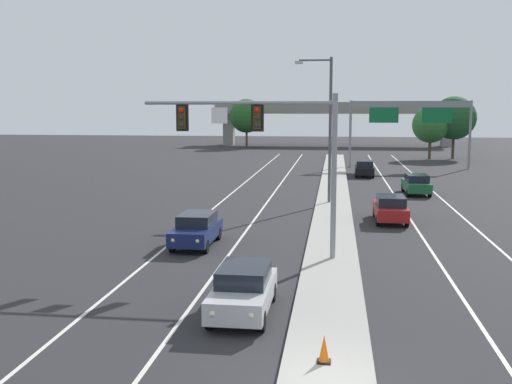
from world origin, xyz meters
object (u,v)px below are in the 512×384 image
Objects in this scene: traffic_cone_median_nose at (324,349)px; highway_sign_gantry at (410,113)px; car_receding_red at (390,208)px; tree_far_left_c at (247,116)px; overhead_signal_mast at (271,139)px; car_receding_green at (416,184)px; tree_far_right_b at (431,125)px; car_oncoming_navy at (196,229)px; car_receding_black at (364,168)px; car_oncoming_silver at (243,289)px; street_lamp_median at (327,121)px; tree_far_right_c at (454,118)px.

highway_sign_gantry is (8.29, 54.65, 5.66)m from traffic_cone_median_nose.
highway_sign_gantry is at bearing 81.81° from car_receding_red.
tree_far_left_c is at bearing 105.47° from car_receding_red.
tree_far_left_c reaches higher than overhead_signal_mast.
tree_far_right_b is (5.92, 34.03, 3.68)m from car_receding_green.
highway_sign_gantry reaches higher than overhead_signal_mast.
car_oncoming_navy is at bearing -83.65° from tree_far_left_c.
overhead_signal_mast is 1.91× the size of car_receding_red.
tree_far_left_c reaches higher than car_receding_black.
car_oncoming_silver is at bearing -81.80° from tree_far_left_c.
tree_far_right_b reaches higher than traffic_cone_median_nose.
overhead_signal_mast is at bearing -99.36° from car_receding_black.
car_receding_red is 0.55× the size of tree_far_left_c.
car_receding_green is at bearing 67.54° from overhead_signal_mast.
car_oncoming_navy is 43.92m from highway_sign_gantry.
tree_far_right_c is (15.97, 40.79, -0.43)m from street_lamp_median.
tree_far_left_c is (-12.07, 75.60, -0.05)m from overhead_signal_mast.
car_oncoming_silver is at bearing -95.56° from street_lamp_median.
overhead_signal_mast reaches higher than car_oncoming_silver.
street_lamp_median is 10.34m from car_receding_green.
car_oncoming_navy is at bearing -106.60° from car_receding_black.
car_oncoming_silver is 65.39m from tree_far_right_b.
tree_far_right_c is at bearing 75.49° from car_receding_green.
car_receding_black is (5.65, 34.32, -4.56)m from overhead_signal_mast.
overhead_signal_mast reaches higher than car_oncoming_navy.
tree_far_right_c reaches higher than car_receding_black.
traffic_cone_median_nose is (-3.04, -45.70, -0.31)m from car_receding_black.
overhead_signal_mast is 6.42m from car_oncoming_navy.
car_oncoming_navy is at bearing 149.80° from overhead_signal_mast.
tree_far_left_c is at bearing 148.41° from tree_far_right_c.
tree_far_left_c is at bearing 113.23° from car_receding_black.
traffic_cone_median_nose is at bearing -55.48° from car_oncoming_silver.
car_oncoming_navy is 57.17m from tree_far_right_b.
highway_sign_gantry is (10.91, 43.27, 0.78)m from overhead_signal_mast.
highway_sign_gantry is at bearing 72.14° from street_lamp_median.
car_oncoming_navy is 0.34× the size of highway_sign_gantry.
tree_far_left_c is 33.41m from tree_far_right_b.
tree_far_right_c is (30.23, -18.59, 0.03)m from tree_far_left_c.
traffic_cone_median_nose is 0.11× the size of tree_far_right_b.
tree_far_right_b is at bearing 70.61° from car_oncoming_navy.
car_receding_red is 24.40m from car_receding_black.
street_lamp_median is at bearing -76.50° from tree_far_left_c.
car_receding_black is 0.34× the size of highway_sign_gantry.
car_receding_black is 23.99m from tree_far_right_b.
tree_far_right_c is at bearing 62.16° from highway_sign_gantry.
car_oncoming_navy and car_receding_red have the same top height.
car_receding_red and car_receding_green have the same top height.
car_receding_green and car_receding_black have the same top height.
highway_sign_gantry is at bearing -117.84° from tree_far_right_c.
highway_sign_gantry reaches higher than car_oncoming_silver.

